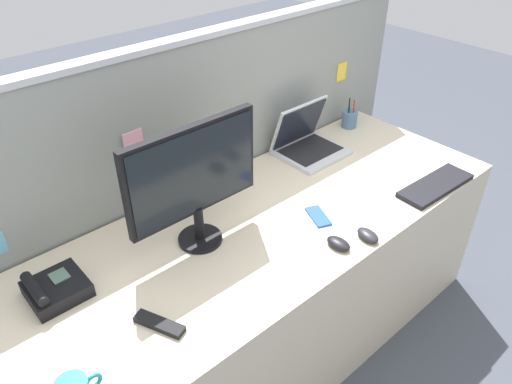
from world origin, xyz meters
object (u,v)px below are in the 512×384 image
(desk_phone, at_px, (55,289))
(cell_phone_blue_case, at_px, (318,216))
(laptop, at_px, (307,141))
(tv_remote, at_px, (159,324))
(desktop_monitor, at_px, (194,177))
(computer_mouse_right_hand, at_px, (338,243))
(computer_mouse_left_hand, at_px, (368,235))
(keyboard_main, at_px, (436,186))
(pen_cup, at_px, (349,119))

(desk_phone, height_order, cell_phone_blue_case, desk_phone)
(laptop, xyz_separation_m, tv_remote, (-1.14, -0.46, -0.05))
(desktop_monitor, xyz_separation_m, computer_mouse_right_hand, (0.37, -0.38, -0.27))
(computer_mouse_left_hand, bearing_deg, keyboard_main, 11.78)
(keyboard_main, distance_m, computer_mouse_left_hand, 0.51)
(keyboard_main, xyz_separation_m, computer_mouse_left_hand, (-0.51, -0.02, 0.01))
(desktop_monitor, height_order, tv_remote, desktop_monitor)
(laptop, xyz_separation_m, computer_mouse_right_hand, (-0.43, -0.58, -0.04))
(computer_mouse_left_hand, bearing_deg, desk_phone, 163.27)
(laptop, distance_m, cell_phone_blue_case, 0.54)
(desk_phone, xyz_separation_m, tv_remote, (0.19, -0.34, -0.02))
(desktop_monitor, relative_size, laptop, 1.72)
(desktop_monitor, xyz_separation_m, computer_mouse_left_hand, (0.49, -0.43, -0.27))
(computer_mouse_right_hand, bearing_deg, keyboard_main, -4.64)
(cell_phone_blue_case, distance_m, tv_remote, 0.79)
(cell_phone_blue_case, bearing_deg, tv_remote, -153.85)
(keyboard_main, xyz_separation_m, computer_mouse_right_hand, (-0.63, 0.03, 0.01))
(desk_phone, distance_m, cell_phone_blue_case, 1.02)
(desk_phone, distance_m, computer_mouse_right_hand, 1.01)
(desk_phone, bearing_deg, cell_phone_blue_case, -16.59)
(cell_phone_blue_case, bearing_deg, desktop_monitor, 177.29)
(cell_phone_blue_case, bearing_deg, computer_mouse_right_hand, -91.93)
(keyboard_main, bearing_deg, computer_mouse_left_hand, -175.22)
(computer_mouse_left_hand, bearing_deg, tv_remote, 178.36)
(computer_mouse_right_hand, height_order, tv_remote, computer_mouse_right_hand)
(pen_cup, relative_size, tv_remote, 1.04)
(desk_phone, bearing_deg, laptop, 4.97)
(desktop_monitor, height_order, pen_cup, desktop_monitor)
(cell_phone_blue_case, bearing_deg, keyboard_main, 2.59)
(computer_mouse_left_hand, height_order, cell_phone_blue_case, computer_mouse_left_hand)
(keyboard_main, bearing_deg, tv_remote, 176.38)
(pen_cup, distance_m, cell_phone_blue_case, 0.85)
(tv_remote, bearing_deg, desk_phone, 95.62)
(tv_remote, bearing_deg, cell_phone_blue_case, -19.65)
(desk_phone, xyz_separation_m, pen_cup, (1.70, 0.15, 0.02))
(laptop, relative_size, cell_phone_blue_case, 2.33)
(pen_cup, distance_m, tv_remote, 1.59)
(desktop_monitor, bearing_deg, desk_phone, 171.39)
(desktop_monitor, bearing_deg, computer_mouse_right_hand, -46.35)
(desk_phone, relative_size, pen_cup, 1.04)
(desktop_monitor, xyz_separation_m, tv_remote, (-0.34, -0.26, -0.27))
(laptop, bearing_deg, computer_mouse_left_hand, -116.61)
(pen_cup, bearing_deg, cell_phone_blue_case, -148.81)
(computer_mouse_right_hand, height_order, cell_phone_blue_case, computer_mouse_right_hand)
(pen_cup, bearing_deg, computer_mouse_left_hand, -136.13)
(desktop_monitor, bearing_deg, tv_remote, -142.83)
(laptop, height_order, computer_mouse_left_hand, laptop)
(computer_mouse_right_hand, bearing_deg, tv_remote, 167.77)
(desk_phone, distance_m, keyboard_main, 1.60)
(keyboard_main, distance_m, pen_cup, 0.66)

